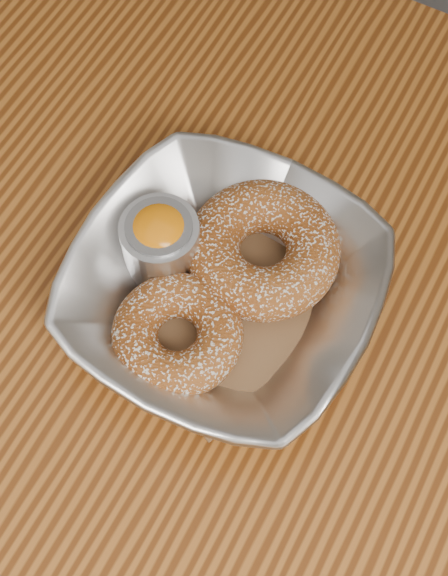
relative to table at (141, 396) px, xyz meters
The scene contains 7 objects.
ground_plane 0.65m from the table, ahead, with size 4.00×4.00×0.00m, color #565659.
table is the anchor object (origin of this frame).
serving_bowl 0.15m from the table, 56.10° to the left, with size 0.21×0.21×0.05m, color #BABDC2.
parchment 0.13m from the table, 56.10° to the left, with size 0.14×0.14×0.00m, color brown.
donut_back 0.17m from the table, 63.19° to the left, with size 0.11×0.11×0.04m, color brown.
donut_front 0.13m from the table, 33.09° to the left, with size 0.09×0.09×0.03m, color brown.
ramekin 0.15m from the table, 99.15° to the left, with size 0.05×0.05×0.06m.
Camera 1 is at (0.15, -0.14, 1.27)m, focal length 50.00 mm.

